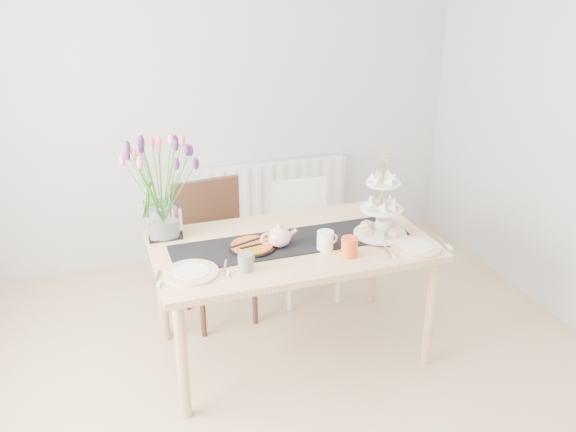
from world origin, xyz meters
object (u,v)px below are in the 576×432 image
object	(u,v)px
cream_jug	(384,227)
plate_right	(416,247)
teapot	(279,237)
plate_left	(191,273)
dining_table	(292,254)
chair_white	(303,230)
tulip_vase	(158,172)
radiator	(275,197)
tart_tin	(252,247)
cake_stand	(381,216)
chair_brown	(213,240)
mug_orange	(349,247)
mug_grey	(245,263)
mug_white	(325,241)

from	to	relation	value
cream_jug	plate_right	bearing A→B (deg)	-66.09
teapot	plate_left	xyz separation A→B (m)	(-0.53, -0.15, -0.06)
dining_table	chair_white	size ratio (longest dim) A/B	1.94
tulip_vase	plate_left	distance (m)	0.66
radiator	cream_jug	xyz separation A→B (m)	(0.20, -1.52, 0.35)
cream_jug	plate_left	distance (m)	1.18
chair_white	tart_tin	xyz separation A→B (m)	(-0.57, -0.72, 0.29)
dining_table	cake_stand	distance (m)	0.57
dining_table	chair_white	xyz separation A→B (m)	(0.33, 0.70, -0.20)
chair_brown	plate_left	bearing A→B (deg)	-115.65
tart_tin	mug_orange	distance (m)	0.55
plate_right	mug_orange	bearing A→B (deg)	175.30
chair_brown	cream_jug	world-z (taller)	chair_brown
chair_brown	chair_white	xyz separation A→B (m)	(0.67, 0.09, -0.07)
radiator	chair_white	size ratio (longest dim) A/B	1.46
dining_table	mug_orange	xyz separation A→B (m)	(0.24, -0.26, 0.13)
chair_white	cake_stand	bearing A→B (deg)	-74.21
tart_tin	plate_right	distance (m)	0.93
plate_left	cream_jug	bearing A→B (deg)	5.64
tulip_vase	mug_orange	world-z (taller)	tulip_vase
radiator	tulip_vase	bearing A→B (deg)	-133.36
chair_brown	mug_grey	xyz separation A→B (m)	(-0.00, -0.86, 0.26)
mug_grey	mug_white	bearing A→B (deg)	-21.70
plate_left	tart_tin	bearing A→B (deg)	24.90
tulip_vase	plate_right	size ratio (longest dim) A/B	2.53
cream_jug	mug_orange	xyz separation A→B (m)	(-0.31, -0.19, 0.00)
radiator	plate_right	world-z (taller)	plate_right
chair_brown	plate_right	world-z (taller)	chair_brown
chair_white	mug_grey	distance (m)	1.21
cream_jug	mug_white	world-z (taller)	mug_white
radiator	cake_stand	size ratio (longest dim) A/B	2.61
radiator	mug_grey	bearing A→B (deg)	-112.40
cake_stand	mug_grey	bearing A→B (deg)	-169.47
chair_brown	mug_grey	bearing A→B (deg)	-96.58
chair_brown	teapot	world-z (taller)	chair_brown
mug_white	teapot	bearing A→B (deg)	143.98
chair_brown	tulip_vase	bearing A→B (deg)	-148.00
chair_white	teapot	xyz separation A→B (m)	(-0.42, -0.74, 0.34)
teapot	tart_tin	xyz separation A→B (m)	(-0.15, 0.02, -0.05)
chair_brown	tulip_vase	world-z (taller)	tulip_vase
mug_white	chair_white	bearing A→B (deg)	66.87
dining_table	cake_stand	world-z (taller)	cake_stand
chair_brown	mug_grey	world-z (taller)	chair_brown
mug_white	mug_grey	bearing A→B (deg)	-179.88
cream_jug	mug_orange	bearing A→B (deg)	-147.32
chair_white	mug_grey	world-z (taller)	mug_grey
chair_white	cream_jug	size ratio (longest dim) A/B	8.23
tulip_vase	cream_jug	world-z (taller)	tulip_vase
chair_brown	mug_orange	xyz separation A→B (m)	(0.59, -0.88, 0.26)
radiator	tulip_vase	world-z (taller)	tulip_vase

